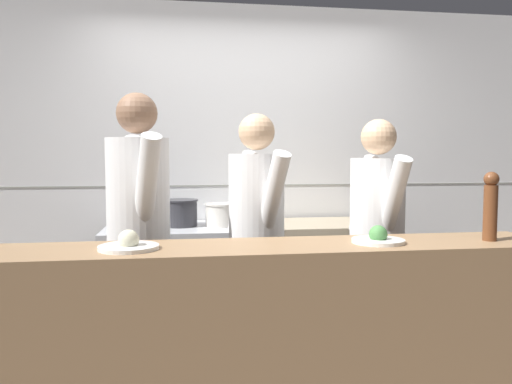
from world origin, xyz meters
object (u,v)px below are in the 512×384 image
(sauce_pot, at_px, (180,212))
(chef_head_cook, at_px, (139,229))
(plated_dish_main, at_px, (129,244))
(chef_sous, at_px, (257,235))
(plated_dish_appetiser, at_px, (378,238))
(chef_line, at_px, (377,237))
(stock_pot, at_px, (131,212))
(braising_pot, at_px, (221,214))
(oven_range, at_px, (180,285))
(pepper_mill, at_px, (491,205))

(sauce_pot, distance_m, chef_head_cook, 0.82)
(plated_dish_main, xyz_separation_m, chef_sous, (0.68, 0.69, -0.08))
(plated_dish_appetiser, height_order, chef_sous, chef_sous)
(sauce_pot, relative_size, chef_line, 0.16)
(stock_pot, bearing_deg, chef_sous, -42.91)
(sauce_pot, relative_size, braising_pot, 1.07)
(chef_line, bearing_deg, oven_range, 142.16)
(braising_pot, xyz_separation_m, chef_sous, (0.16, -0.69, -0.05))
(chef_head_cook, bearing_deg, chef_sous, -13.14)
(oven_range, relative_size, plated_dish_main, 3.96)
(chef_head_cook, bearing_deg, chef_line, -18.53)
(oven_range, height_order, chef_sous, chef_sous)
(stock_pot, xyz_separation_m, braising_pot, (0.65, -0.06, -0.02))
(oven_range, bearing_deg, chef_line, -33.67)
(pepper_mill, bearing_deg, braising_pot, 130.85)
(oven_range, height_order, chef_head_cook, chef_head_cook)
(sauce_pot, relative_size, plated_dish_main, 0.97)
(oven_range, relative_size, chef_sous, 0.65)
(oven_range, xyz_separation_m, plated_dish_main, (-0.21, -1.40, 0.56))
(oven_range, distance_m, plated_dish_main, 1.52)
(chef_line, bearing_deg, plated_dish_main, -160.92)
(chef_head_cook, bearing_deg, sauce_pot, 56.24)
(chef_line, bearing_deg, chef_head_cook, 174.63)
(oven_range, xyz_separation_m, sauce_pot, (0.01, 0.02, 0.54))
(chef_sous, bearing_deg, plated_dish_main, -152.69)
(chef_head_cook, xyz_separation_m, chef_sous, (0.69, 0.05, -0.06))
(stock_pot, distance_m, chef_head_cook, 0.81)
(stock_pot, relative_size, chef_line, 0.20)
(sauce_pot, bearing_deg, plated_dish_appetiser, -56.39)
(plated_dish_main, bearing_deg, oven_range, 81.44)
(oven_range, xyz_separation_m, stock_pot, (-0.34, 0.04, 0.54))
(plated_dish_main, relative_size, pepper_mill, 0.79)
(chef_sous, bearing_deg, braising_pot, 85.10)
(sauce_pot, distance_m, plated_dish_main, 1.44)
(chef_head_cook, relative_size, chef_line, 1.08)
(stock_pot, relative_size, plated_dish_main, 1.18)
(plated_dish_appetiser, bearing_deg, stock_pot, 131.97)
(pepper_mill, bearing_deg, stock_pot, 141.84)
(oven_range, distance_m, sauce_pot, 0.54)
(stock_pot, bearing_deg, braising_pot, -5.49)
(braising_pot, relative_size, plated_dish_appetiser, 0.97)
(plated_dish_main, bearing_deg, sauce_pot, 81.11)
(stock_pot, xyz_separation_m, chef_sous, (0.81, -0.75, -0.07))
(chef_head_cook, bearing_deg, braising_pot, 37.18)
(stock_pot, bearing_deg, plated_dish_main, -84.79)
(sauce_pot, height_order, chef_line, chef_line)
(pepper_mill, xyz_separation_m, chef_line, (-0.32, 0.63, -0.26))
(oven_range, bearing_deg, pepper_mill, -43.18)
(pepper_mill, bearing_deg, chef_head_cook, 159.24)
(braising_pot, height_order, plated_dish_main, plated_dish_main)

